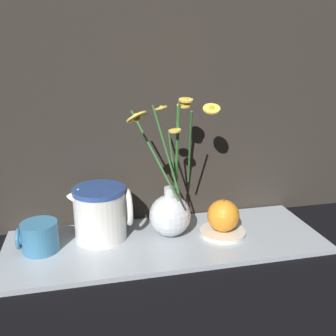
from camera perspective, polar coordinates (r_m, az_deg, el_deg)
ground_plane at (r=0.97m, az=-0.28°, el=-11.50°), size 6.00×6.00×0.00m
shelf at (r=0.97m, az=-0.28°, el=-11.19°), size 0.80×0.28×0.01m
backdrop_wall at (r=1.00m, az=-2.37°, el=22.03°), size 1.30×0.02×1.10m
vase_with_flowers at (r=0.96m, az=0.33°, el=-6.51°), size 0.24×0.18×0.35m
yellow_mug at (r=0.95m, az=-19.04°, el=-9.88°), size 0.10×0.09×0.07m
ceramic_pitcher at (r=0.96m, az=-10.16°, el=-6.45°), size 0.16×0.13×0.15m
saucer_plate at (r=1.00m, az=8.29°, el=-9.61°), size 0.12×0.12×0.01m
orange_fruit at (r=0.98m, az=8.41°, el=-7.18°), size 0.08×0.08×0.09m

